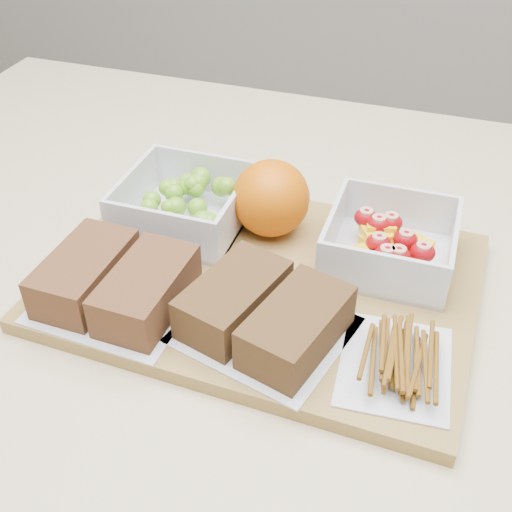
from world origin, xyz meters
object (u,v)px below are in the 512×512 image
Objects in this scene: orange at (271,198)px; sandwich_bag_center at (265,314)px; sandwich_bag_left at (116,282)px; grape_container at (187,204)px; cutting_board at (264,281)px; fruit_container at (389,245)px; pretzel_bag at (397,357)px.

sandwich_bag_center is (0.04, -0.15, -0.02)m from orange.
orange is at bearing 56.30° from sandwich_bag_left.
sandwich_bag_left is (-0.01, -0.14, -0.00)m from grape_container.
cutting_board is at bearing -77.49° from orange.
cutting_board is 3.22× the size of grape_container.
sandwich_bag_center is at bearing -69.57° from cutting_board.
orange is (-0.13, 0.01, 0.02)m from fruit_container.
sandwich_bag_left is 0.27m from pretzel_bag.
pretzel_bag is (0.03, -0.14, -0.01)m from fruit_container.
orange reaches higher than pretzel_bag.
cutting_board is 0.09m from sandwich_bag_center.
orange is (-0.02, 0.08, 0.05)m from cutting_board.
fruit_container is at bearing 30.83° from cutting_board.
pretzel_bag is (0.27, -0.00, -0.01)m from sandwich_bag_left.
orange reaches higher than sandwich_bag_left.
sandwich_bag_center is (0.14, -0.14, -0.00)m from grape_container.
grape_container is at bearing 85.43° from sandwich_bag_left.
sandwich_bag_left is at bearing -178.35° from sandwich_bag_center.
fruit_container is 0.13m from orange.
orange is (0.09, 0.01, 0.02)m from grape_container.
sandwich_bag_left is (-0.12, -0.08, 0.03)m from cutting_board.
fruit_container is at bearing 57.25° from sandwich_bag_center.
fruit_container is at bearing 31.20° from sandwich_bag_left.
orange is 0.16m from sandwich_bag_center.
fruit_container is 1.05× the size of pretzel_bag.
orange reaches higher than grape_container.
cutting_board is 0.17m from pretzel_bag.
fruit_container reaches higher than cutting_board.
fruit_container is 1.51× the size of orange.
orange reaches higher than cutting_board.
sandwich_bag_left is (-0.10, -0.16, -0.02)m from orange.
sandwich_bag_left reaches higher than cutting_board.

